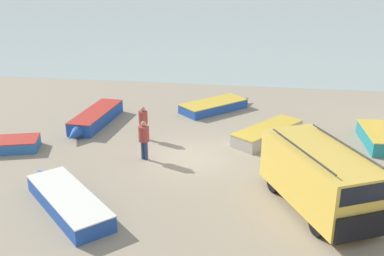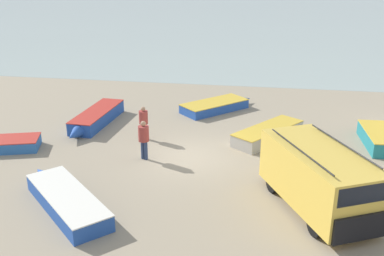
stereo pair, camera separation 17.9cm
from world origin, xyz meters
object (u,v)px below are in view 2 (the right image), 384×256
fishing_rowboat_0 (65,199)px  fishing_rowboat_2 (96,118)px  fishing_rowboat_3 (270,132)px  fisherman_0 (143,120)px  fishing_rowboat_4 (380,137)px  fishing_rowboat_1 (216,106)px  fisherman_1 (144,137)px  parked_van (319,177)px

fishing_rowboat_0 → fishing_rowboat_2: (-1.99, 8.10, 0.04)m
fishing_rowboat_3 → fisherman_0: (-5.91, -1.01, 0.65)m
fishing_rowboat_3 → fishing_rowboat_4: (4.96, 0.09, 0.03)m
fisherman_0 → fishing_rowboat_2: bearing=69.7°
fishing_rowboat_1 → fisherman_1: 7.52m
parked_van → fishing_rowboat_0: parked_van is taller
fishing_rowboat_1 → fisherman_0: size_ratio=2.51×
fishing_rowboat_1 → fisherman_1: fisherman_1 is taller
fishing_rowboat_2 → parked_van: bearing=61.1°
fishing_rowboat_0 → fishing_rowboat_2: bearing=-31.5°
fishing_rowboat_4 → fishing_rowboat_0: bearing=120.3°
parked_van → fisherman_1: size_ratio=3.04×
fishing_rowboat_2 → fisherman_1: 5.29m
fishing_rowboat_0 → fishing_rowboat_2: 8.34m
fisherman_1 → parked_van: bearing=90.6°
fishing_rowboat_0 → fishing_rowboat_1: bearing=-64.1°
fishing_rowboat_1 → fisherman_0: fisherman_0 is taller
fishing_rowboat_1 → fishing_rowboat_2: bearing=164.3°
parked_van → fisherman_0: 9.13m
fishing_rowboat_3 → fishing_rowboat_0: bearing=173.9°
fishing_rowboat_4 → fisherman_0: bearing=93.3°
parked_van → fishing_rowboat_4: (3.39, 6.33, -0.84)m
fishing_rowboat_0 → fisherman_1: bearing=-66.0°
parked_van → fishing_rowboat_2: (-10.47, 6.78, -0.85)m
fishing_rowboat_4 → parked_van: bearing=149.3°
parked_van → fisherman_0: (-7.47, 5.23, -0.23)m
parked_van → fishing_rowboat_0: (-8.48, -1.32, -0.89)m
fishing_rowboat_0 → fishing_rowboat_3: 10.24m
fishing_rowboat_3 → fishing_rowboat_1: bearing=74.3°
fishing_rowboat_2 → fishing_rowboat_4: 13.87m
fishing_rowboat_3 → fisherman_0: fisherman_0 is taller
fishing_rowboat_1 → fisherman_0: bearing=-165.8°
fishing_rowboat_1 → fishing_rowboat_3: fishing_rowboat_3 is taller
fishing_rowboat_4 → fisherman_1: bearing=105.6°
fishing_rowboat_0 → fishing_rowboat_4: (11.87, 7.65, 0.05)m
fishing_rowboat_0 → fishing_rowboat_3: bearing=-87.8°
parked_van → fishing_rowboat_4: size_ratio=1.35×
parked_van → fisherman_1: (-6.85, 2.98, -0.16)m
fishing_rowboat_0 → fishing_rowboat_3: (6.91, 7.56, 0.01)m
fishing_rowboat_2 → fisherman_0: size_ratio=3.31×
fishing_rowboat_3 → fisherman_1: size_ratio=2.60×
fishing_rowboat_1 → fisherman_1: bearing=-152.8°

